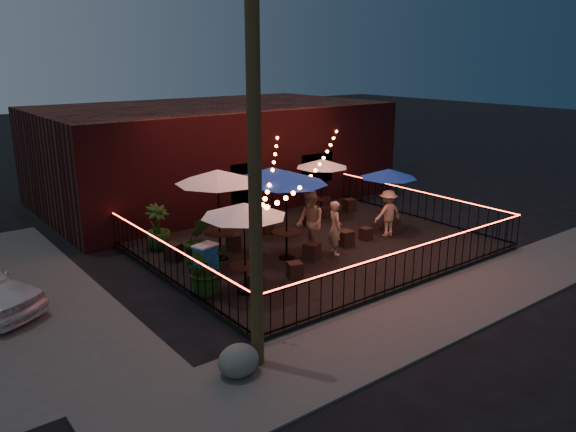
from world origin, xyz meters
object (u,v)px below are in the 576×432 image
at_px(utility_pole, 255,169).
at_px(cafe_table_2, 286,178).
at_px(cooler, 206,259).
at_px(cafe_table_4, 389,174).
at_px(boulder, 238,361).
at_px(cafe_table_0, 244,211).
at_px(cafe_table_3, 272,173).
at_px(cafe_table_5, 322,164).
at_px(cafe_table_1, 218,178).

distance_m(utility_pole, cafe_table_2, 5.96).
height_order(utility_pole, cooler, utility_pole).
relative_size(cafe_table_4, boulder, 2.74).
height_order(cafe_table_0, cafe_table_3, cafe_table_0).
height_order(cafe_table_4, cafe_table_5, cafe_table_5).
xyz_separation_m(cafe_table_2, cafe_table_3, (1.13, 2.27, -0.36)).
distance_m(cafe_table_0, cafe_table_5, 7.57).
xyz_separation_m(cafe_table_0, cooler, (-0.14, 1.76, -1.73)).
height_order(cafe_table_2, cafe_table_5, cafe_table_2).
bearing_deg(utility_pole, cafe_table_5, 42.20).
distance_m(cafe_table_0, boulder, 4.17).
distance_m(utility_pole, cafe_table_1, 6.01).
distance_m(cafe_table_3, cafe_table_4, 3.97).
relative_size(cafe_table_1, cafe_table_3, 1.25).
relative_size(cafe_table_3, cafe_table_5, 0.91).
distance_m(utility_pole, cafe_table_0, 3.68).
relative_size(utility_pole, cafe_table_4, 3.38).
relative_size(utility_pole, cafe_table_1, 2.72).
bearing_deg(cafe_table_0, boulder, -125.60).
bearing_deg(utility_pole, cafe_table_0, 60.73).
bearing_deg(cafe_table_4, cafe_table_5, 102.83).
bearing_deg(cafe_table_5, cafe_table_1, -162.16).
bearing_deg(cooler, cafe_table_1, 24.57).
xyz_separation_m(cafe_table_1, cooler, (-0.90, -0.73, -2.04)).
distance_m(utility_pole, cafe_table_4, 9.73).
bearing_deg(cafe_table_2, cafe_table_0, -150.12).
xyz_separation_m(cafe_table_1, cafe_table_3, (2.74, 1.13, -0.39)).
bearing_deg(utility_pole, cafe_table_2, 46.74).
height_order(cafe_table_1, boulder, cafe_table_1).
bearing_deg(cafe_table_1, boulder, -117.86).
distance_m(cafe_table_4, cooler, 7.18).
bearing_deg(boulder, cooler, 67.17).
xyz_separation_m(utility_pole, cafe_table_5, (7.85, 7.12, -1.89)).
distance_m(cafe_table_2, cafe_table_3, 2.56).
height_order(cafe_table_3, cafe_table_5, cafe_table_3).
height_order(cafe_table_0, cafe_table_4, cafe_table_0).
distance_m(utility_pole, boulder, 3.70).
bearing_deg(cafe_table_3, cafe_table_0, -133.96).
height_order(cafe_table_2, cafe_table_3, cafe_table_2).
distance_m(cafe_table_0, cooler, 2.48).
height_order(cafe_table_1, cafe_table_4, cafe_table_1).
bearing_deg(cafe_table_0, cafe_table_3, 46.04).
distance_m(cafe_table_3, boulder, 8.90).
xyz_separation_m(cafe_table_3, cafe_table_5, (2.75, 0.63, -0.11)).
xyz_separation_m(cafe_table_3, cooler, (-3.64, -1.87, -1.65)).
relative_size(cafe_table_0, cafe_table_5, 1.05).
xyz_separation_m(cafe_table_1, cafe_table_4, (6.11, -0.96, -0.52)).
relative_size(cafe_table_2, cafe_table_3, 1.13).
relative_size(cafe_table_1, cafe_table_2, 1.10).
xyz_separation_m(cafe_table_4, cafe_table_5, (-0.62, 2.73, 0.01)).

